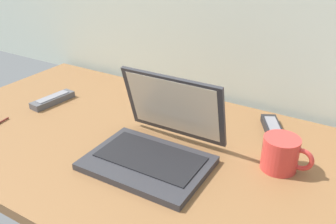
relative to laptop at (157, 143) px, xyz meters
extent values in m
cube|color=brown|center=(0.02, 0.04, -0.06)|extent=(1.60, 0.76, 0.03)
cube|color=#2D2D33|center=(0.00, -0.05, -0.04)|extent=(0.31, 0.22, 0.02)
cube|color=black|center=(0.00, -0.03, -0.03)|extent=(0.27, 0.14, 0.00)
cube|color=#2D2D33|center=(0.00, 0.09, 0.07)|extent=(0.30, 0.07, 0.19)
cube|color=beige|center=(0.00, 0.08, 0.07)|extent=(0.27, 0.06, 0.17)
cylinder|color=red|center=(0.29, 0.12, 0.00)|extent=(0.09, 0.09, 0.09)
torus|color=red|center=(0.34, 0.12, 0.00)|extent=(0.06, 0.01, 0.06)
cylinder|color=brown|center=(0.29, 0.12, 0.04)|extent=(0.08, 0.08, 0.00)
cube|color=#4C4C51|center=(-0.50, 0.10, -0.03)|extent=(0.06, 0.16, 0.02)
cube|color=slate|center=(-0.50, 0.10, -0.02)|extent=(0.04, 0.12, 0.00)
cube|color=black|center=(0.23, 0.29, -0.03)|extent=(0.12, 0.16, 0.02)
cube|color=slate|center=(0.23, 0.29, -0.02)|extent=(0.09, 0.12, 0.00)
cube|color=#591E19|center=(-0.53, -0.09, -0.04)|extent=(0.01, 0.06, 0.00)
camera|label=1|loc=(0.44, -0.67, 0.50)|focal=38.28mm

